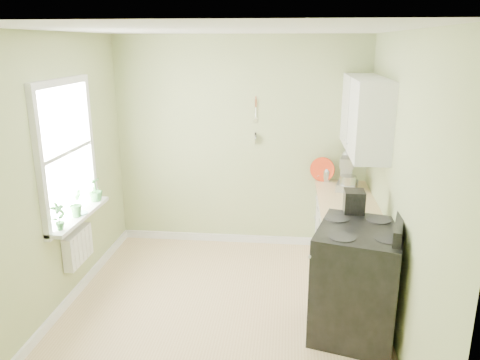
# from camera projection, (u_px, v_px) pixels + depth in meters

# --- Properties ---
(floor) EXTENTS (3.20, 3.60, 0.02)m
(floor) POSITION_uv_depth(u_px,v_px,m) (221.00, 316.00, 4.64)
(floor) COLOR tan
(floor) RESTS_ON ground
(ceiling) EXTENTS (3.20, 3.60, 0.02)m
(ceiling) POSITION_uv_depth(u_px,v_px,m) (217.00, 28.00, 3.87)
(ceiling) COLOR white
(ceiling) RESTS_ON wall_back
(wall_back) EXTENTS (3.20, 0.02, 2.70)m
(wall_back) POSITION_uv_depth(u_px,v_px,m) (240.00, 144.00, 5.98)
(wall_back) COLOR #B0BC80
(wall_back) RESTS_ON floor
(wall_left) EXTENTS (0.02, 3.60, 2.70)m
(wall_left) POSITION_uv_depth(u_px,v_px,m) (51.00, 180.00, 4.42)
(wall_left) COLOR #B0BC80
(wall_left) RESTS_ON floor
(wall_right) EXTENTS (0.02, 3.60, 2.70)m
(wall_right) POSITION_uv_depth(u_px,v_px,m) (401.00, 190.00, 4.10)
(wall_right) COLOR #B0BC80
(wall_right) RESTS_ON floor
(base_cabinets) EXTENTS (0.60, 1.60, 0.87)m
(base_cabinets) POSITION_uv_depth(u_px,v_px,m) (346.00, 239.00, 5.34)
(base_cabinets) COLOR white
(base_cabinets) RESTS_ON floor
(countertop) EXTENTS (0.64, 1.60, 0.04)m
(countertop) POSITION_uv_depth(u_px,v_px,m) (347.00, 202.00, 5.21)
(countertop) COLOR beige
(countertop) RESTS_ON base_cabinets
(upper_cabinets) EXTENTS (0.35, 1.40, 0.80)m
(upper_cabinets) POSITION_uv_depth(u_px,v_px,m) (365.00, 115.00, 5.02)
(upper_cabinets) COLOR white
(upper_cabinets) RESTS_ON wall_right
(window) EXTENTS (0.06, 1.14, 1.44)m
(window) POSITION_uv_depth(u_px,v_px,m) (66.00, 152.00, 4.65)
(window) COLOR white
(window) RESTS_ON wall_left
(window_sill) EXTENTS (0.18, 1.14, 0.04)m
(window_sill) POSITION_uv_depth(u_px,v_px,m) (80.00, 215.00, 4.83)
(window_sill) COLOR white
(window_sill) RESTS_ON wall_left
(radiator) EXTENTS (0.12, 0.50, 0.35)m
(radiator) POSITION_uv_depth(u_px,v_px,m) (78.00, 247.00, 4.88)
(radiator) COLOR white
(radiator) RESTS_ON wall_left
(wall_utensils) EXTENTS (0.02, 0.14, 0.58)m
(wall_utensils) POSITION_uv_depth(u_px,v_px,m) (256.00, 128.00, 5.88)
(wall_utensils) COLOR beige
(wall_utensils) RESTS_ON wall_back
(stove) EXTENTS (0.93, 1.00, 1.16)m
(stove) POSITION_uv_depth(u_px,v_px,m) (358.00, 280.00, 4.24)
(stove) COLOR black
(stove) RESTS_ON floor
(stand_mixer) EXTENTS (0.30, 0.40, 0.45)m
(stand_mixer) POSITION_uv_depth(u_px,v_px,m) (348.00, 174.00, 5.55)
(stand_mixer) COLOR #B2B2B7
(stand_mixer) RESTS_ON countertop
(kettle) EXTENTS (0.17, 0.10, 0.17)m
(kettle) POSITION_uv_depth(u_px,v_px,m) (327.00, 175.00, 5.89)
(kettle) COLOR silver
(kettle) RESTS_ON countertop
(coffee_maker) EXTENTS (0.19, 0.21, 0.33)m
(coffee_maker) POSITION_uv_depth(u_px,v_px,m) (353.00, 208.00, 4.50)
(coffee_maker) COLOR black
(coffee_maker) RESTS_ON countertop
(red_tray) EXTENTS (0.31, 0.15, 0.31)m
(red_tray) POSITION_uv_depth(u_px,v_px,m) (322.00, 169.00, 5.87)
(red_tray) COLOR #B22C11
(red_tray) RESTS_ON countertop
(jar) EXTENTS (0.07, 0.07, 0.08)m
(jar) POSITION_uv_depth(u_px,v_px,m) (346.00, 219.00, 4.54)
(jar) COLOR #C4AF98
(jar) RESTS_ON countertop
(plant_a) EXTENTS (0.15, 0.17, 0.27)m
(plant_a) POSITION_uv_depth(u_px,v_px,m) (59.00, 216.00, 4.36)
(plant_a) COLOR #377638
(plant_a) RESTS_ON window_sill
(plant_b) EXTENTS (0.14, 0.17, 0.28)m
(plant_b) POSITION_uv_depth(u_px,v_px,m) (76.00, 203.00, 4.71)
(plant_b) COLOR #377638
(plant_b) RESTS_ON window_sill
(plant_c) EXTENTS (0.17, 0.17, 0.27)m
(plant_c) POSITION_uv_depth(u_px,v_px,m) (95.00, 189.00, 5.18)
(plant_c) COLOR #377638
(plant_c) RESTS_ON window_sill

